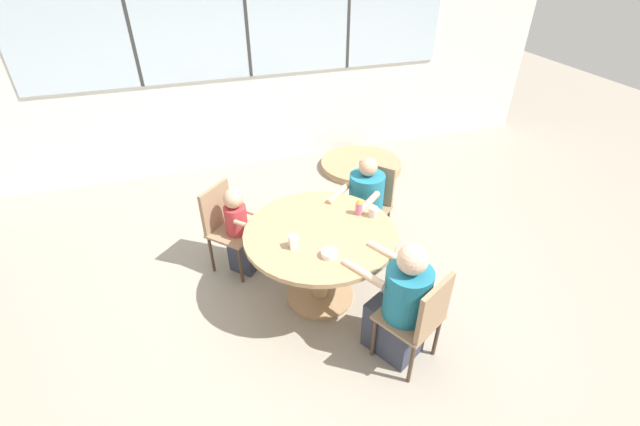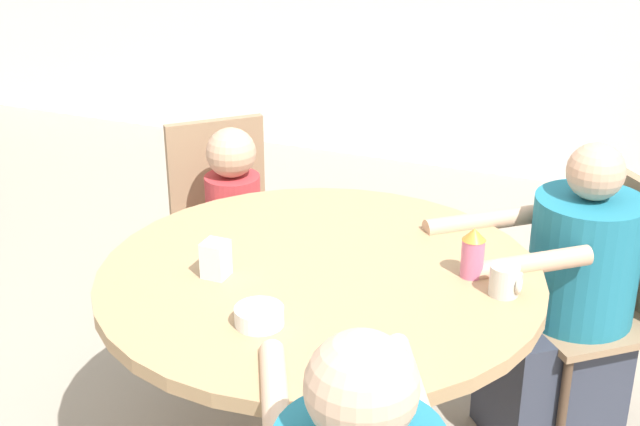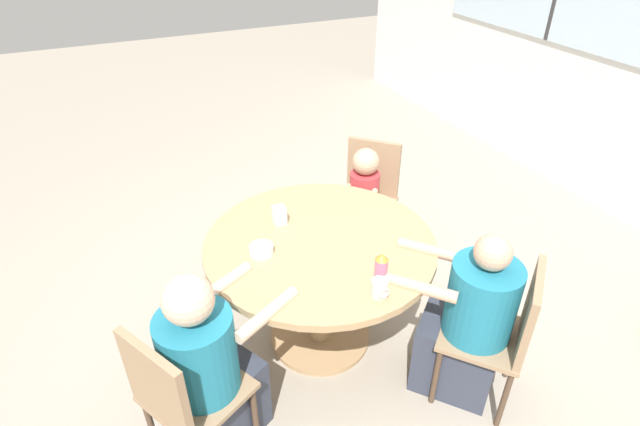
# 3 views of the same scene
# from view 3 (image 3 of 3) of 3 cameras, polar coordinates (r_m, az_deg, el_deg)

# --- Properties ---
(ground_plane) EXTENTS (16.00, 16.00, 0.00)m
(ground_plane) POSITION_cam_3_polar(r_m,az_deg,el_deg) (3.17, 0.00, -13.99)
(ground_plane) COLOR gray
(dining_table) EXTENTS (1.25, 1.25, 0.73)m
(dining_table) POSITION_cam_3_polar(r_m,az_deg,el_deg) (2.78, 0.00, -5.96)
(dining_table) COLOR tan
(dining_table) RESTS_ON ground_plane
(chair_for_woman_green_shirt) EXTENTS (0.56, 0.56, 0.85)m
(chair_for_woman_green_shirt) POSITION_cam_3_polar(r_m,az_deg,el_deg) (2.67, 20.34, -12.20)
(chair_for_woman_green_shirt) COLOR #937556
(chair_for_woman_green_shirt) RESTS_ON ground_plane
(chair_for_man_blue_shirt) EXTENTS (0.54, 0.54, 0.85)m
(chair_for_man_blue_shirt) POSITION_cam_3_polar(r_m,az_deg,el_deg) (2.35, -15.87, -19.20)
(chair_for_man_blue_shirt) COLOR #937556
(chair_for_man_blue_shirt) RESTS_ON ground_plane
(chair_for_toddler) EXTENTS (0.57, 0.57, 0.85)m
(chair_for_toddler) POSITION_cam_3_polar(r_m,az_deg,el_deg) (3.60, 5.62, 2.65)
(chair_for_toddler) COLOR #937556
(chair_for_toddler) RESTS_ON ground_plane
(person_woman_green_shirt) EXTENTS (0.68, 0.65, 1.02)m
(person_woman_green_shirt) POSITION_cam_3_polar(r_m,az_deg,el_deg) (2.71, 16.45, -12.26)
(person_woman_green_shirt) COLOR #333847
(person_woman_green_shirt) RESTS_ON ground_plane
(person_man_blue_shirt) EXTENTS (0.57, 0.68, 1.05)m
(person_man_blue_shirt) POSITION_cam_3_polar(r_m,az_deg,el_deg) (2.43, -12.50, -17.46)
(person_man_blue_shirt) COLOR #333847
(person_man_blue_shirt) RESTS_ON ground_plane
(person_toddler) EXTENTS (0.40, 0.40, 0.89)m
(person_toddler) POSITION_cam_3_polar(r_m,az_deg,el_deg) (3.51, 4.84, 0.29)
(person_toddler) COLOR #333847
(person_toddler) RESTS_ON ground_plane
(coffee_mug) EXTENTS (0.09, 0.08, 0.08)m
(coffee_mug) POSITION_cam_3_polar(r_m,az_deg,el_deg) (2.34, 6.84, -8.55)
(coffee_mug) COLOR beige
(coffee_mug) RESTS_ON dining_table
(sippy_cup) EXTENTS (0.07, 0.07, 0.15)m
(sippy_cup) POSITION_cam_3_polar(r_m,az_deg,el_deg) (2.41, 7.02, -6.00)
(sippy_cup) COLOR #CC668C
(sippy_cup) RESTS_ON dining_table
(milk_carton_small) EXTENTS (0.07, 0.07, 0.10)m
(milk_carton_small) POSITION_cam_3_polar(r_m,az_deg,el_deg) (2.80, -4.66, -0.24)
(milk_carton_small) COLOR silver
(milk_carton_small) RESTS_ON dining_table
(bowl_white_shallow) EXTENTS (0.12, 0.12, 0.05)m
(bowl_white_shallow) POSITION_cam_3_polar(r_m,az_deg,el_deg) (2.60, -6.71, -4.18)
(bowl_white_shallow) COLOR white
(bowl_white_shallow) RESTS_ON dining_table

